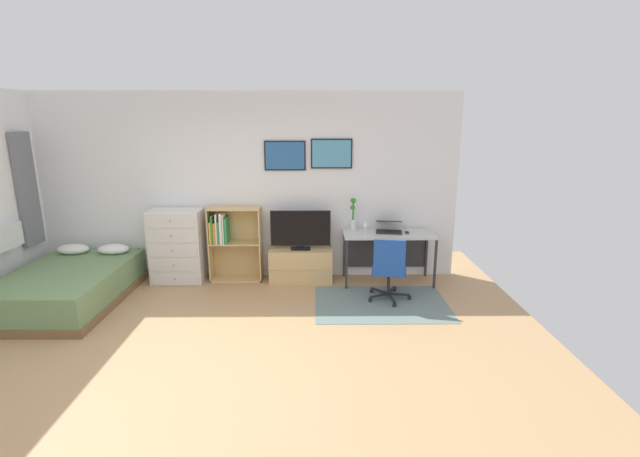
{
  "coord_description": "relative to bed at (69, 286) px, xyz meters",
  "views": [
    {
      "loc": [
        0.99,
        -4.05,
        2.33
      ],
      "look_at": [
        1.04,
        1.5,
        0.95
      ],
      "focal_mm": 25.06,
      "sensor_mm": 36.0,
      "label": 1
    }
  ],
  "objects": [
    {
      "name": "wine_glass",
      "position": [
        3.89,
        0.65,
        0.64
      ],
      "size": [
        0.07,
        0.07,
        0.18
      ],
      "color": "silver",
      "rests_on": "desk"
    },
    {
      "name": "tv_stand",
      "position": [
        2.97,
        0.78,
        0.01
      ],
      "size": [
        0.91,
        0.41,
        0.48
      ],
      "color": "tan",
      "rests_on": "ground_plane"
    },
    {
      "name": "computer_mouse",
      "position": [
        4.48,
        0.67,
        0.53
      ],
      "size": [
        0.06,
        0.1,
        0.03
      ],
      "primitive_type": "ellipsoid",
      "color": "#262628",
      "rests_on": "desk"
    },
    {
      "name": "bed",
      "position": [
        0.0,
        0.0,
        0.0
      ],
      "size": [
        1.32,
        1.98,
        0.58
      ],
      "rotation": [
        0.0,
        0.0,
        -0.01
      ],
      "color": "brown",
      "rests_on": "ground_plane"
    },
    {
      "name": "dresser",
      "position": [
        1.19,
        0.77,
        0.3
      ],
      "size": [
        0.73,
        0.46,
        1.06
      ],
      "color": "silver",
      "rests_on": "ground_plane"
    },
    {
      "name": "bookshelf",
      "position": [
        1.94,
        0.84,
        0.39
      ],
      "size": [
        0.75,
        0.3,
        1.08
      ],
      "color": "tan",
      "rests_on": "ground_plane"
    },
    {
      "name": "ground_plane",
      "position": [
        2.2,
        -1.39,
        -0.23
      ],
      "size": [
        7.2,
        7.2,
        0.0
      ],
      "primitive_type": "plane",
      "color": "tan"
    },
    {
      "name": "area_rug",
      "position": [
        4.03,
        -0.09,
        -0.23
      ],
      "size": [
        1.7,
        1.2,
        0.01
      ],
      "primitive_type": "cube",
      "color": "slate",
      "rests_on": "ground_plane"
    },
    {
      "name": "office_chair",
      "position": [
        4.13,
        0.0,
        0.23
      ],
      "size": [
        0.58,
        0.57,
        0.86
      ],
      "rotation": [
        0.0,
        0.0,
        -0.18
      ],
      "color": "#232326",
      "rests_on": "ground_plane"
    },
    {
      "name": "bamboo_vase",
      "position": [
        3.73,
        0.86,
        0.73
      ],
      "size": [
        0.09,
        0.1,
        0.48
      ],
      "color": "silver",
      "rests_on": "desk"
    },
    {
      "name": "wall_back_with_posters",
      "position": [
        2.21,
        1.04,
        1.13
      ],
      "size": [
        6.12,
        0.09,
        2.7
      ],
      "color": "white",
      "rests_on": "ground_plane"
    },
    {
      "name": "desk",
      "position": [
        4.23,
        0.78,
        0.37
      ],
      "size": [
        1.29,
        0.57,
        0.74
      ],
      "color": "silver",
      "rests_on": "ground_plane"
    },
    {
      "name": "television",
      "position": [
        2.97,
        0.76,
        0.54
      ],
      "size": [
        0.86,
        0.16,
        0.57
      ],
      "color": "black",
      "rests_on": "tv_stand"
    },
    {
      "name": "laptop",
      "position": [
        4.24,
        0.8,
        0.57
      ],
      "size": [
        0.42,
        0.45,
        0.16
      ],
      "rotation": [
        0.0,
        0.0,
        -0.14
      ],
      "color": "#333338",
      "rests_on": "desk"
    }
  ]
}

